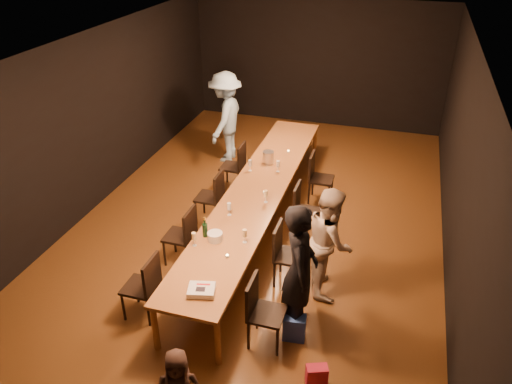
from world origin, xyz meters
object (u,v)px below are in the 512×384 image
(chair_left_0, at_px, (140,286))
(champagne_bottle, at_px, (205,227))
(ice_bucket, at_px, (268,157))
(chair_right_0, at_px, (267,313))
(birthday_cake, at_px, (202,290))
(chair_left_3, at_px, (232,166))
(chair_right_2, at_px, (308,212))
(chair_left_2, at_px, (209,197))
(woman_birthday, at_px, (300,270))
(chair_right_1, at_px, (290,255))
(chair_left_1, at_px, (179,235))
(man_blue, at_px, (226,117))
(table, at_px, (257,192))
(chair_right_3, at_px, (321,178))
(woman_tan, at_px, (330,241))
(plate_stack, at_px, (215,236))

(chair_left_0, bearing_deg, champagne_bottle, -30.98)
(champagne_bottle, height_order, ice_bucket, champagne_bottle)
(chair_right_0, bearing_deg, ice_bucket, -164.48)
(champagne_bottle, bearing_deg, birthday_cake, -70.24)
(chair_left_3, xyz_separation_m, ice_bucket, (0.76, -0.22, 0.39))
(chair_right_2, bearing_deg, champagne_bottle, -37.77)
(chair_left_2, height_order, ice_bucket, ice_bucket)
(chair_right_0, height_order, woman_birthday, woman_birthday)
(chair_right_1, xyz_separation_m, chair_left_1, (-1.70, 0.00, 0.00))
(chair_right_0, relative_size, chair_right_1, 1.00)
(champagne_bottle, bearing_deg, chair_right_2, 52.23)
(chair_left_2, xyz_separation_m, man_blue, (-0.55, 2.37, 0.48))
(table, bearing_deg, ice_bucket, 95.11)
(chair_left_1, bearing_deg, chair_right_2, -54.78)
(chair_right_1, xyz_separation_m, chair_left_3, (-1.70, 2.40, 0.00))
(woman_birthday, height_order, champagne_bottle, woman_birthday)
(chair_left_0, xyz_separation_m, chair_left_1, (0.00, 1.20, 0.00))
(chair_right_3, distance_m, chair_left_3, 1.70)
(ice_bucket, bearing_deg, chair_right_3, 13.42)
(chair_right_0, bearing_deg, man_blue, -154.80)
(birthday_cake, bearing_deg, woman_tan, 33.94)
(chair_left_1, bearing_deg, chair_left_3, 0.00)
(champagne_bottle, bearing_deg, chair_left_3, 101.58)
(chair_left_1, bearing_deg, table, -35.31)
(chair_left_1, height_order, man_blue, man_blue)
(chair_right_1, distance_m, man_blue, 4.25)
(chair_left_0, relative_size, plate_stack, 4.41)
(chair_left_3, bearing_deg, chair_right_0, -154.72)
(chair_right_0, relative_size, chair_right_3, 1.00)
(man_blue, bearing_deg, woman_tan, 38.30)
(chair_right_2, distance_m, chair_left_2, 1.70)
(chair_right_1, height_order, man_blue, man_blue)
(table, distance_m, ice_bucket, 0.99)
(man_blue, xyz_separation_m, plate_stack, (1.26, -3.90, -0.14))
(chair_left_3, xyz_separation_m, birthday_cake, (0.94, -3.78, 0.32))
(chair_right_1, relative_size, chair_left_0, 1.00)
(chair_left_1, bearing_deg, woman_birthday, -112.34)
(chair_right_1, height_order, chair_left_0, same)
(chair_left_2, bearing_deg, champagne_bottle, -159.68)
(table, height_order, chair_left_2, chair_left_2)
(table, distance_m, champagne_bottle, 1.53)
(chair_right_0, height_order, champagne_bottle, champagne_bottle)
(chair_right_3, height_order, ice_bucket, ice_bucket)
(chair_left_2, bearing_deg, table, -90.00)
(chair_right_1, xyz_separation_m, woman_birthday, (0.30, -0.82, 0.44))
(chair_right_0, height_order, chair_left_3, same)
(chair_right_1, bearing_deg, chair_left_3, -144.69)
(chair_right_0, distance_m, champagne_bottle, 1.53)
(plate_stack, bearing_deg, ice_bucket, 88.86)
(champagne_bottle, xyz_separation_m, ice_bucket, (0.21, 2.46, -0.04))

